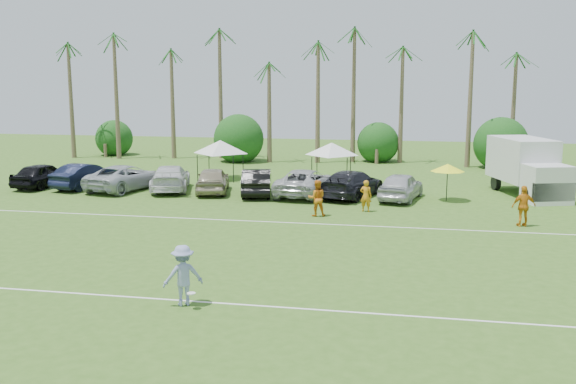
# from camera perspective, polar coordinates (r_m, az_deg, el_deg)

# --- Properties ---
(ground) EXTENTS (120.00, 120.00, 0.00)m
(ground) POSITION_cam_1_polar(r_m,az_deg,el_deg) (20.36, -16.18, -10.80)
(ground) COLOR #375E1C
(ground) RESTS_ON ground
(field_lines) EXTENTS (80.00, 12.10, 0.01)m
(field_lines) POSITION_cam_1_polar(r_m,az_deg,el_deg) (27.35, -8.54, -5.15)
(field_lines) COLOR white
(field_lines) RESTS_ON ground
(palm_tree_0) EXTENTS (2.40, 2.40, 8.90)m
(palm_tree_0) POSITION_cam_1_polar(r_m,az_deg,el_deg) (63.00, -18.70, 9.78)
(palm_tree_0) COLOR brown
(palm_tree_0) RESTS_ON ground
(palm_tree_1) EXTENTS (2.40, 2.40, 9.90)m
(palm_tree_1) POSITION_cam_1_polar(r_m,az_deg,el_deg) (60.71, -14.57, 10.82)
(palm_tree_1) COLOR brown
(palm_tree_1) RESTS_ON ground
(palm_tree_2) EXTENTS (2.40, 2.40, 10.90)m
(palm_tree_2) POSITION_cam_1_polar(r_m,az_deg,el_deg) (58.77, -10.10, 11.86)
(palm_tree_2) COLOR brown
(palm_tree_2) RESTS_ON ground
(palm_tree_3) EXTENTS (2.40, 2.40, 11.90)m
(palm_tree_3) POSITION_cam_1_polar(r_m,az_deg,el_deg) (57.50, -6.31, 12.85)
(palm_tree_3) COLOR brown
(palm_tree_3) RESTS_ON ground
(palm_tree_4) EXTENTS (2.40, 2.40, 8.90)m
(palm_tree_4) POSITION_cam_1_polar(r_m,az_deg,el_deg) (56.37, -2.31, 10.33)
(palm_tree_4) COLOR brown
(palm_tree_4) RESTS_ON ground
(palm_tree_5) EXTENTS (2.40, 2.40, 9.90)m
(palm_tree_5) POSITION_cam_1_polar(r_m,az_deg,el_deg) (55.60, 1.78, 11.24)
(palm_tree_5) COLOR brown
(palm_tree_5) RESTS_ON ground
(palm_tree_6) EXTENTS (2.40, 2.40, 10.90)m
(palm_tree_6) POSITION_cam_1_polar(r_m,az_deg,el_deg) (55.13, 5.98, 12.10)
(palm_tree_6) COLOR brown
(palm_tree_6) RESTS_ON ground
(palm_tree_7) EXTENTS (2.40, 2.40, 11.90)m
(palm_tree_7) POSITION_cam_1_polar(r_m,az_deg,el_deg) (54.95, 10.26, 12.89)
(palm_tree_7) COLOR brown
(palm_tree_7) RESTS_ON ground
(palm_tree_8) EXTENTS (2.40, 2.40, 8.90)m
(palm_tree_8) POSITION_cam_1_polar(r_m,az_deg,el_deg) (55.01, 15.47, 10.00)
(palm_tree_8) COLOR brown
(palm_tree_8) RESTS_ON ground
(palm_tree_9) EXTENTS (2.40, 2.40, 9.90)m
(palm_tree_9) POSITION_cam_1_polar(r_m,az_deg,el_deg) (55.62, 20.74, 10.61)
(palm_tree_9) COLOR brown
(palm_tree_9) RESTS_ON ground
(bush_tree_0) EXTENTS (4.00, 4.00, 4.00)m
(bush_tree_0) POSITION_cam_1_polar(r_m,az_deg,el_deg) (62.69, -15.57, 4.73)
(bush_tree_0) COLOR brown
(bush_tree_0) RESTS_ON ground
(bush_tree_1) EXTENTS (4.00, 4.00, 4.00)m
(bush_tree_1) POSITION_cam_1_polar(r_m,az_deg,el_deg) (58.07, -3.97, 4.69)
(bush_tree_1) COLOR brown
(bush_tree_1) RESTS_ON ground
(bush_tree_2) EXTENTS (4.00, 4.00, 4.00)m
(bush_tree_2) POSITION_cam_1_polar(r_m,az_deg,el_deg) (56.19, 7.97, 4.44)
(bush_tree_2) COLOR brown
(bush_tree_2) RESTS_ON ground
(bush_tree_3) EXTENTS (4.00, 4.00, 4.00)m
(bush_tree_3) POSITION_cam_1_polar(r_m,az_deg,el_deg) (56.55, 18.17, 4.08)
(bush_tree_3) COLOR brown
(bush_tree_3) RESTS_ON ground
(sideline_player_a) EXTENTS (0.69, 0.51, 1.74)m
(sideline_player_a) POSITION_cam_1_polar(r_m,az_deg,el_deg) (35.03, 6.94, -0.35)
(sideline_player_a) COLOR orange
(sideline_player_a) RESTS_ON ground
(sideline_player_b) EXTENTS (1.08, 0.93, 1.91)m
(sideline_player_b) POSITION_cam_1_polar(r_m,az_deg,el_deg) (33.66, 2.58, -0.55)
(sideline_player_b) COLOR orange
(sideline_player_b) RESTS_ON ground
(sideline_player_c) EXTENTS (1.27, 0.77, 2.02)m
(sideline_player_c) POSITION_cam_1_polar(r_m,az_deg,el_deg) (33.30, 20.22, -1.18)
(sideline_player_c) COLOR orange
(sideline_player_c) RESTS_ON ground
(box_truck) EXTENTS (4.37, 7.21, 3.49)m
(box_truck) POSITION_cam_1_polar(r_m,az_deg,el_deg) (42.24, 20.54, 2.22)
(box_truck) COLOR silver
(box_truck) RESTS_ON ground
(canopy_tent_left) EXTENTS (4.07, 4.07, 3.29)m
(canopy_tent_left) POSITION_cam_1_polar(r_m,az_deg,el_deg) (46.25, -6.04, 4.60)
(canopy_tent_left) COLOR black
(canopy_tent_left) RESTS_ON ground
(canopy_tent_right) EXTENTS (3.86, 3.86, 3.12)m
(canopy_tent_right) POSITION_cam_1_polar(r_m,az_deg,el_deg) (45.83, 3.92, 4.40)
(canopy_tent_right) COLOR black
(canopy_tent_right) RESTS_ON ground
(market_umbrella) EXTENTS (1.99, 1.99, 2.21)m
(market_umbrella) POSITION_cam_1_polar(r_m,az_deg,el_deg) (38.87, 14.01, 2.11)
(market_umbrella) COLOR black
(market_umbrella) RESTS_ON ground
(frisbee_player) EXTENTS (1.46, 1.27, 1.96)m
(frisbee_player) POSITION_cam_1_polar(r_m,az_deg,el_deg) (20.69, -9.32, -7.32)
(frisbee_player) COLOR #8693BF
(frisbee_player) RESTS_ON ground
(parked_car_0) EXTENTS (2.50, 5.02, 1.64)m
(parked_car_0) POSITION_cam_1_polar(r_m,az_deg,el_deg) (45.83, -20.96, 1.43)
(parked_car_0) COLOR black
(parked_car_0) RESTS_ON ground
(parked_car_1) EXTENTS (2.82, 5.25, 1.64)m
(parked_car_1) POSITION_cam_1_polar(r_m,az_deg,el_deg) (44.54, -17.58, 1.39)
(parked_car_1) COLOR black
(parked_car_1) RESTS_ON ground
(parked_car_2) EXTENTS (4.02, 6.38, 1.64)m
(parked_car_2) POSITION_cam_1_polar(r_m,az_deg,el_deg) (43.03, -14.26, 1.27)
(parked_car_2) COLOR #ADB1B7
(parked_car_2) RESTS_ON ground
(parked_car_3) EXTENTS (3.81, 6.08, 1.64)m
(parked_car_3) POSITION_cam_1_polar(r_m,az_deg,el_deg) (42.20, -10.42, 1.24)
(parked_car_3) COLOR silver
(parked_car_3) RESTS_ON ground
(parked_car_4) EXTENTS (2.99, 5.14, 1.64)m
(parked_car_4) POSITION_cam_1_polar(r_m,az_deg,el_deg) (40.96, -6.71, 1.08)
(parked_car_4) COLOR gray
(parked_car_4) RESTS_ON ground
(parked_car_5) EXTENTS (2.73, 5.24, 1.64)m
(parked_car_5) POSITION_cam_1_polar(r_m,az_deg,el_deg) (39.93, -2.79, 0.91)
(parked_car_5) COLOR black
(parked_car_5) RESTS_ON ground
(parked_car_6) EXTENTS (3.24, 6.13, 1.64)m
(parked_car_6) POSITION_cam_1_polar(r_m,az_deg,el_deg) (39.68, 1.47, 0.86)
(parked_car_6) COLOR #B1B2B3
(parked_car_6) RESTS_ON ground
(parked_car_7) EXTENTS (3.99, 6.10, 1.64)m
(parked_car_7) POSITION_cam_1_polar(r_m,az_deg,el_deg) (39.37, 5.72, 0.74)
(parked_car_7) COLOR black
(parked_car_7) RESTS_ON ground
(parked_car_8) EXTENTS (2.93, 5.12, 1.64)m
(parked_car_8) POSITION_cam_1_polar(r_m,az_deg,el_deg) (38.86, 10.01, 0.52)
(parked_car_8) COLOR #B8B8BD
(parked_car_8) RESTS_ON ground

